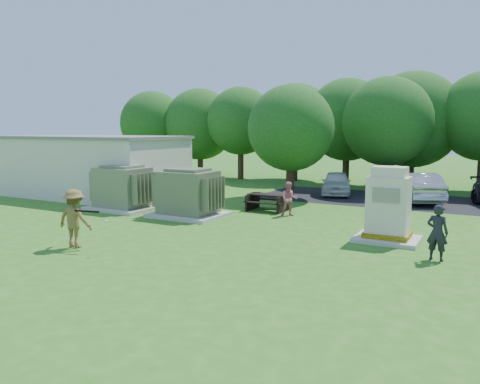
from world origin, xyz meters
The scene contains 15 objects.
ground centered at (0.00, 0.00, 0.00)m, with size 120.00×120.00×0.00m, color #2D6619.
service_building centered at (-11.00, 7.00, 1.60)m, with size 10.00×5.00×3.20m, color beige.
service_building_roof centered at (-11.00, 7.00, 3.27)m, with size 10.20×5.20×0.15m, color slate.
parking_strip centered at (7.00, 13.50, 0.01)m, with size 20.00×6.00×0.01m, color #232326.
transformer_left centered at (-6.50, 4.50, 0.97)m, with size 3.00×2.40×2.07m.
transformer_right centered at (-2.80, 4.50, 0.97)m, with size 3.00×2.40×2.07m.
generator_cabinet centered at (5.63, 4.00, 1.10)m, with size 2.06×1.69×2.51m.
picnic_table centered at (-0.39, 7.38, 0.48)m, with size 1.81×1.36×0.77m.
batter centered at (-2.92, -1.59, 0.93)m, with size 1.20×0.69×1.86m, color brown.
person_by_generator centered at (7.34, 2.31, 0.81)m, with size 0.59×0.39×1.63m, color black.
person_at_picnic centered at (0.97, 6.66, 0.74)m, with size 0.72×0.56×1.48m, color #CC6C78.
car_white centered at (0.78, 14.09, 0.67)m, with size 1.57×3.91×1.33m, color white.
car_silver_a centered at (5.27, 13.50, 0.76)m, with size 1.60×4.59×1.51m, color #A4A4A8.
batting_equipment centered at (-2.25, -1.65, 1.19)m, with size 1.51×0.28×0.28m.
tree_row centered at (1.75, 18.50, 4.15)m, with size 41.30×13.30×7.30m.
Camera 1 is at (8.63, -11.85, 3.77)m, focal length 35.00 mm.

